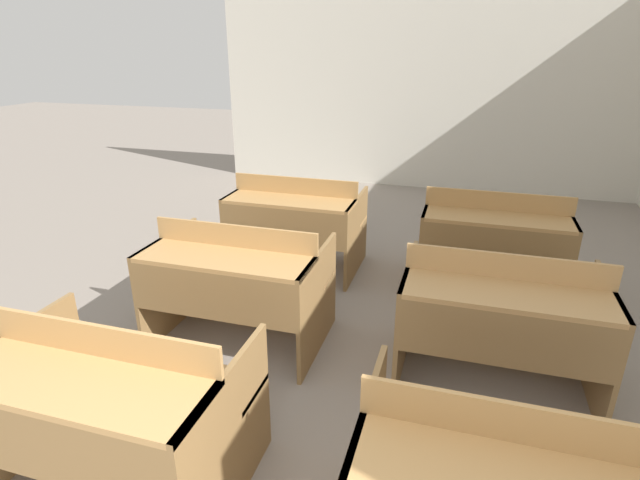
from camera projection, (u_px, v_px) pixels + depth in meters
wall_back at (425, 83)px, 7.04m from camera, size 6.03×0.06×3.01m
bench_front_left at (111, 403)px, 2.29m from camera, size 1.18×0.84×0.89m
bench_second_left at (237, 280)px, 3.48m from camera, size 1.18×0.84×0.89m
bench_second_right at (500, 316)px, 3.02m from camera, size 1.18×0.84×0.89m
bench_third_left at (296, 220)px, 4.67m from camera, size 1.18×0.84×0.89m
bench_third_right at (493, 239)px, 4.23m from camera, size 1.18×0.84×0.89m
schoolbag at (4, 402)px, 2.77m from camera, size 0.30×0.25×0.34m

